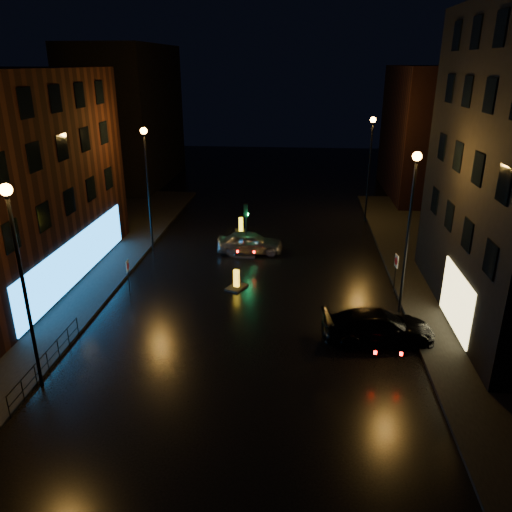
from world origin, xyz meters
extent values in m
plane|color=black|center=(0.00, 0.00, 0.00)|extent=(120.00, 120.00, 0.00)
cube|color=black|center=(-14.00, 8.00, 0.07)|extent=(12.00, 44.00, 0.15)
cube|color=black|center=(14.00, 8.00, 0.07)|extent=(12.00, 44.00, 0.15)
cube|color=black|center=(-16.00, 35.00, 7.00)|extent=(8.00, 16.00, 14.00)
cube|color=black|center=(15.00, 32.00, 6.00)|extent=(8.00, 14.00, 12.00)
cylinder|color=black|center=(-7.80, -2.00, 4.00)|extent=(0.14, 0.14, 8.00)
cylinder|color=black|center=(-7.80, -2.00, 8.00)|extent=(0.20, 0.20, 0.25)
sphere|color=orange|center=(-7.80, -2.00, 8.15)|extent=(0.44, 0.44, 0.44)
cylinder|color=black|center=(-7.80, 14.00, 4.00)|extent=(0.14, 0.14, 8.00)
cylinder|color=black|center=(-7.80, 14.00, 8.00)|extent=(0.20, 0.20, 0.25)
sphere|color=orange|center=(-7.80, 14.00, 8.15)|extent=(0.44, 0.44, 0.44)
cylinder|color=black|center=(7.80, 6.00, 4.00)|extent=(0.14, 0.14, 8.00)
cylinder|color=black|center=(7.80, 6.00, 8.00)|extent=(0.20, 0.20, 0.25)
sphere|color=orange|center=(7.80, 6.00, 8.15)|extent=(0.44, 0.44, 0.44)
cylinder|color=black|center=(7.80, 22.00, 4.00)|extent=(0.14, 0.14, 8.00)
cylinder|color=black|center=(7.80, 22.00, 8.00)|extent=(0.20, 0.20, 0.25)
sphere|color=orange|center=(7.80, 22.00, 8.15)|extent=(0.44, 0.44, 0.44)
cube|color=black|center=(-1.20, 14.00, 0.06)|extent=(1.40, 2.40, 0.12)
cylinder|color=black|center=(-1.20, 14.00, 1.40)|extent=(0.12, 0.12, 2.80)
cube|color=black|center=(-1.20, 14.00, 3.00)|extent=(0.28, 0.22, 0.90)
cylinder|color=#0CFF59|center=(-1.06, 14.00, 2.72)|extent=(0.05, 0.18, 0.18)
cylinder|color=black|center=(-8.00, -1.00, 0.97)|extent=(0.05, 6.00, 0.05)
cylinder|color=black|center=(-8.00, -1.00, 0.50)|extent=(0.04, 6.00, 0.04)
cylinder|color=black|center=(-8.00, -4.00, 0.50)|extent=(0.04, 0.04, 1.00)
cylinder|color=black|center=(-8.00, -1.00, 0.50)|extent=(0.04, 0.04, 1.00)
cylinder|color=black|center=(-8.00, 2.00, 0.50)|extent=(0.04, 0.04, 1.00)
imported|color=#ACADB4|center=(-0.92, 13.89, 0.76)|extent=(4.55, 2.06, 1.52)
imported|color=black|center=(6.21, 2.80, 0.76)|extent=(5.45, 2.74, 1.52)
cube|color=black|center=(-1.13, 8.08, 0.05)|extent=(1.33, 1.54, 0.11)
cube|color=#F4AD18|center=(-1.13, 8.08, 0.60)|extent=(0.36, 0.30, 1.08)
cube|color=black|center=(-1.13, 8.08, 0.60)|extent=(0.31, 0.15, 0.65)
cube|color=black|center=(-2.06, 18.24, 0.06)|extent=(1.08, 1.47, 0.11)
cube|color=yellow|center=(-2.06, 18.24, 0.62)|extent=(0.34, 0.25, 1.13)
cube|color=black|center=(-2.06, 18.24, 0.62)|extent=(0.34, 0.07, 0.68)
cylinder|color=black|center=(-7.07, 6.82, 0.97)|extent=(0.05, 0.05, 1.95)
cube|color=white|center=(-7.07, 6.82, 1.68)|extent=(0.10, 0.49, 0.66)
cylinder|color=#B20C0C|center=(-7.04, 6.83, 1.68)|extent=(0.06, 0.39, 0.39)
cylinder|color=black|center=(7.90, 8.45, 1.08)|extent=(0.06, 0.06, 2.17)
cube|color=silver|center=(7.90, 8.45, 1.87)|extent=(0.11, 0.54, 0.74)
cylinder|color=#B20C0C|center=(7.87, 8.44, 1.87)|extent=(0.07, 0.43, 0.43)
camera|label=1|loc=(2.36, -18.09, 12.26)|focal=35.00mm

